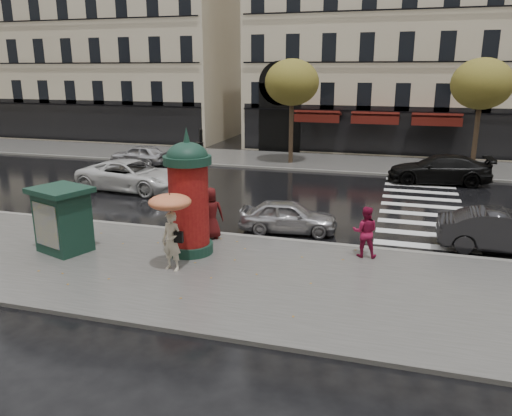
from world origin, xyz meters
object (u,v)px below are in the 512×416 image
(morris_column, at_px, (189,194))
(newsstand, at_px, (63,219))
(woman_red, at_px, (365,232))
(traffic_light, at_px, (201,172))
(man_burgundy, at_px, (211,213))
(car_silver, at_px, (288,216))
(car_white, at_px, (131,175))
(car_darkgrey, at_px, (504,232))
(car_black, at_px, (439,169))
(car_far_silver, at_px, (140,155))
(woman_umbrella, at_px, (171,219))

(morris_column, xyz_separation_m, newsstand, (-4.08, -1.05, -0.87))
(woman_red, bearing_deg, traffic_light, -9.60)
(man_burgundy, bearing_deg, woman_red, 157.18)
(man_burgundy, height_order, traffic_light, traffic_light)
(car_silver, height_order, car_white, car_white)
(car_silver, height_order, car_darkgrey, car_darkgrey)
(morris_column, xyz_separation_m, traffic_light, (-0.32, 1.87, 0.35))
(man_burgundy, xyz_separation_m, car_black, (8.39, 12.35, -0.27))
(traffic_light, height_order, newsstand, traffic_light)
(newsstand, height_order, car_far_silver, newsstand)
(woman_umbrella, height_order, car_darkgrey, woman_umbrella)
(woman_umbrella, relative_size, car_far_silver, 0.63)
(traffic_light, relative_size, car_white, 0.70)
(woman_umbrella, distance_m, car_silver, 5.59)
(morris_column, relative_size, car_silver, 1.13)
(morris_column, distance_m, traffic_light, 1.93)
(woman_red, xyz_separation_m, car_far_silver, (-15.32, 12.91, -0.30))
(woman_umbrella, distance_m, newsstand, 4.23)
(car_silver, xyz_separation_m, car_far_silver, (-12.32, 10.80, 0.03))
(traffic_light, relative_size, car_far_silver, 1.00)
(car_white, bearing_deg, newsstand, -159.16)
(newsstand, distance_m, car_darkgrey, 14.80)
(car_black, bearing_deg, man_burgundy, -38.21)
(traffic_light, xyz_separation_m, newsstand, (-3.76, -2.92, -1.22))
(woman_umbrella, distance_m, morris_column, 1.59)
(newsstand, relative_size, car_silver, 0.60)
(newsstand, relative_size, car_black, 0.41)
(woman_umbrella, relative_size, morris_column, 0.59)
(woman_umbrella, relative_size, woman_red, 1.45)
(morris_column, bearing_deg, car_black, 58.48)
(traffic_light, xyz_separation_m, car_white, (-6.34, 5.87, -1.68))
(newsstand, bearing_deg, car_darkgrey, 17.29)
(newsstand, relative_size, car_far_silver, 0.57)
(traffic_light, distance_m, newsstand, 4.92)
(man_burgundy, xyz_separation_m, car_silver, (2.44, 1.80, -0.42))
(morris_column, xyz_separation_m, car_black, (8.52, 13.89, -1.33))
(woman_umbrella, height_order, man_burgundy, woman_umbrella)
(morris_column, height_order, car_white, morris_column)
(morris_column, height_order, car_silver, morris_column)
(morris_column, distance_m, newsstand, 4.30)
(man_burgundy, height_order, morris_column, morris_column)
(car_far_silver, bearing_deg, man_burgundy, 41.40)
(car_black, bearing_deg, woman_red, -17.12)
(traffic_light, xyz_separation_m, car_darkgrey, (10.36, 1.47, -1.75))
(newsstand, bearing_deg, man_burgundy, 31.66)
(woman_red, xyz_separation_m, traffic_light, (-5.89, 0.64, 1.49))
(man_burgundy, distance_m, traffic_light, 1.51)
(car_black, bearing_deg, car_darkgrey, 4.21)
(woman_red, bearing_deg, car_white, -31.45)
(traffic_light, height_order, car_darkgrey, traffic_light)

